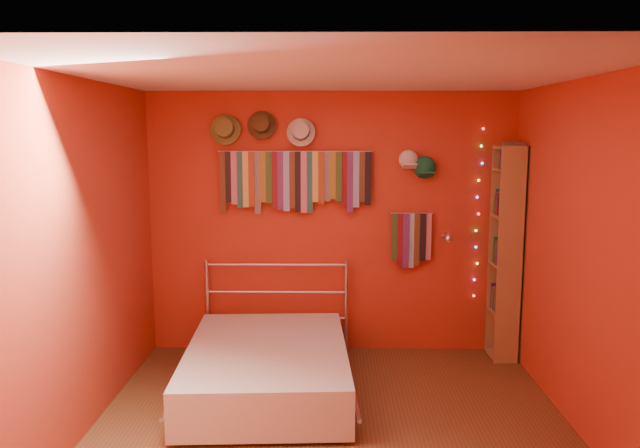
{
  "coord_description": "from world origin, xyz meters",
  "views": [
    {
      "loc": [
        -0.02,
        -4.17,
        2.13
      ],
      "look_at": [
        -0.1,
        0.9,
        1.37
      ],
      "focal_mm": 35.0,
      "sensor_mm": 36.0,
      "label": 1
    }
  ],
  "objects_px": {
    "tie_rack": "(294,178)",
    "reading_lamp": "(448,238)",
    "bed": "(267,367)",
    "bookshelf": "(510,252)"
  },
  "relations": [
    {
      "from": "reading_lamp",
      "to": "bed",
      "type": "distance_m",
      "value": 2.02
    },
    {
      "from": "bookshelf",
      "to": "bed",
      "type": "bearing_deg",
      "value": -159.05
    },
    {
      "from": "tie_rack",
      "to": "reading_lamp",
      "type": "height_order",
      "value": "tie_rack"
    },
    {
      "from": "tie_rack",
      "to": "bookshelf",
      "type": "relative_size",
      "value": 0.72
    },
    {
      "from": "bed",
      "to": "reading_lamp",
      "type": "bearing_deg",
      "value": 24.01
    },
    {
      "from": "tie_rack",
      "to": "bookshelf",
      "type": "distance_m",
      "value": 2.13
    },
    {
      "from": "tie_rack",
      "to": "bookshelf",
      "type": "height_order",
      "value": "bookshelf"
    },
    {
      "from": "reading_lamp",
      "to": "bookshelf",
      "type": "distance_m",
      "value": 0.6
    },
    {
      "from": "reading_lamp",
      "to": "bed",
      "type": "height_order",
      "value": "reading_lamp"
    },
    {
      "from": "tie_rack",
      "to": "bed",
      "type": "bearing_deg",
      "value": -100.04
    }
  ]
}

